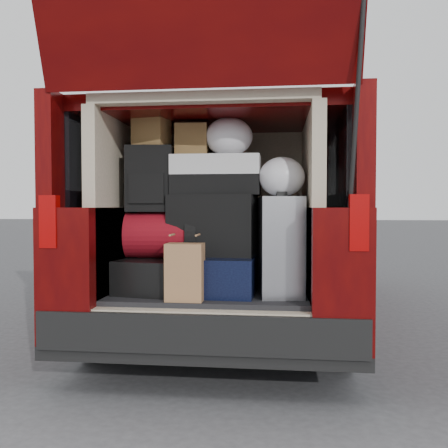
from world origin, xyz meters
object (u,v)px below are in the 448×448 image
at_px(red_duffel, 163,235).
at_px(silver_roller, 280,246).
at_px(navy_hardshell, 222,274).
at_px(black_hardshell, 157,274).
at_px(black_soft_case, 213,225).
at_px(kraft_bag, 185,272).
at_px(backpack, 150,179).
at_px(twotone_duffel, 217,175).

bearing_deg(red_duffel, silver_roller, -9.66).
bearing_deg(navy_hardshell, black_hardshell, -179.60).
relative_size(navy_hardshell, black_soft_case, 0.99).
relative_size(black_hardshell, red_duffel, 1.15).
bearing_deg(kraft_bag, navy_hardshell, 57.66).
distance_m(black_hardshell, backpack, 0.63).
bearing_deg(red_duffel, black_soft_case, -1.67).
height_order(backpack, twotone_duffel, backpack).
height_order(black_hardshell, twotone_duffel, twotone_duffel).
height_order(black_hardshell, black_soft_case, black_soft_case).
relative_size(silver_roller, black_soft_case, 1.12).
bearing_deg(backpack, black_soft_case, -1.09).
relative_size(navy_hardshell, twotone_duffel, 0.95).
xyz_separation_m(silver_roller, backpack, (-0.85, 0.05, 0.43)).
relative_size(kraft_bag, red_duffel, 0.72).
bearing_deg(black_soft_case, backpack, -170.04).
height_order(silver_roller, backpack, backpack).
xyz_separation_m(black_hardshell, silver_roller, (0.81, -0.05, 0.20)).
xyz_separation_m(navy_hardshell, kraft_bag, (-0.18, -0.28, 0.05)).
xyz_separation_m(red_duffel, twotone_duffel, (0.36, 0.03, 0.39)).
bearing_deg(kraft_bag, red_duffel, 123.42).
xyz_separation_m(kraft_bag, twotone_duffel, (0.14, 0.36, 0.59)).
xyz_separation_m(kraft_bag, black_soft_case, (0.12, 0.34, 0.27)).
bearing_deg(silver_roller, black_hardshell, 170.16).
bearing_deg(kraft_bag, silver_roller, 24.85).
relative_size(black_hardshell, black_soft_case, 0.99).
xyz_separation_m(black_hardshell, twotone_duffel, (0.39, 0.06, 0.65)).
xyz_separation_m(black_soft_case, twotone_duffel, (0.02, 0.02, 0.33)).
bearing_deg(black_soft_case, black_hardshell, -168.94).
bearing_deg(red_duffel, backpack, -167.67).
xyz_separation_m(black_hardshell, black_soft_case, (0.37, 0.04, 0.33)).
distance_m(black_hardshell, navy_hardshell, 0.43).
relative_size(red_duffel, twotone_duffel, 0.82).
relative_size(black_hardshell, kraft_bag, 1.60).
bearing_deg(backpack, red_duffel, 10.15).
relative_size(kraft_bag, backpack, 0.79).
distance_m(black_hardshell, twotone_duffel, 0.76).
relative_size(silver_roller, kraft_bag, 1.82).
bearing_deg(black_soft_case, kraft_bag, -104.86).
bearing_deg(navy_hardshell, silver_roller, -2.13).
bearing_deg(backpack, kraft_bag, -52.44).
bearing_deg(red_duffel, navy_hardshell, -10.37).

